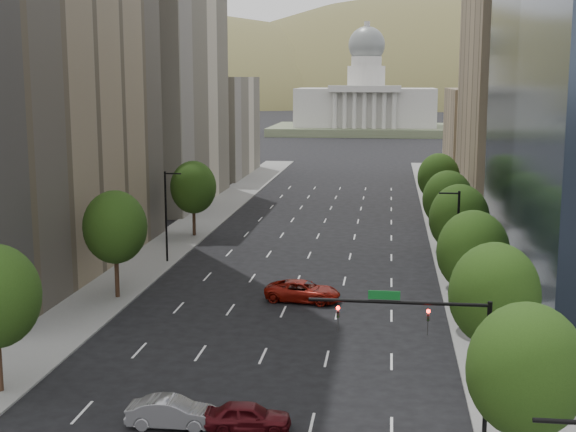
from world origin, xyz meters
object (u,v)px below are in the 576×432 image
at_px(car_silver, 172,412).
at_px(capitol, 366,107).
at_px(car_red_far, 303,291).
at_px(traffic_signal, 438,335).
at_px(car_maroon, 248,416).

bearing_deg(car_silver, capitol, -2.56).
bearing_deg(capitol, car_silver, -90.78).
distance_m(capitol, car_silver, 220.94).
bearing_deg(car_red_far, capitol, 7.86).
relative_size(traffic_signal, car_red_far, 1.50).
bearing_deg(traffic_signal, car_silver, -175.47).
distance_m(traffic_signal, car_maroon, 10.55).
height_order(car_maroon, car_red_far, car_red_far).
xyz_separation_m(capitol, car_red_far, (1.19, -196.58, -7.73)).
relative_size(car_maroon, car_silver, 0.95).
bearing_deg(capitol, car_red_far, -89.65).
height_order(capitol, car_red_far, capitol).
height_order(car_silver, car_red_far, car_red_far).
bearing_deg(car_red_far, car_maroon, -172.93).
height_order(capitol, car_silver, capitol).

